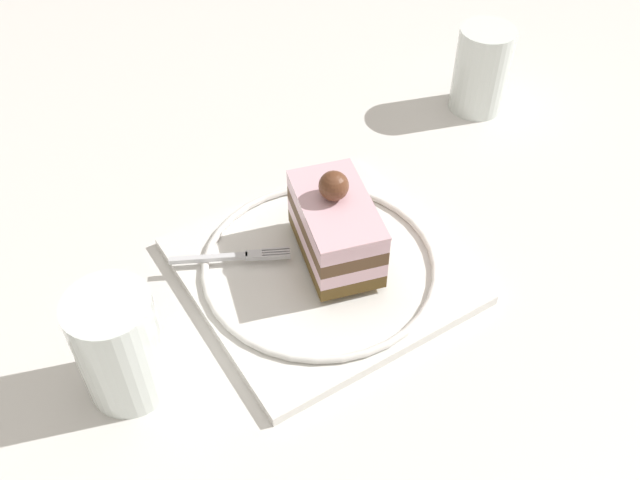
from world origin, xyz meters
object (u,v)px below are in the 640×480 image
(fork, at_px, (234,256))
(drink_glass_near, at_px, (481,74))
(dessert_plate, at_px, (320,268))
(drink_glass_far, at_px, (121,351))
(cake_slice, at_px, (334,227))

(fork, xyz_separation_m, drink_glass_near, (0.17, -0.35, 0.03))
(dessert_plate, distance_m, drink_glass_far, 0.21)
(drink_glass_near, bearing_deg, cake_slice, 127.24)
(drink_glass_far, bearing_deg, cake_slice, -70.43)
(fork, bearing_deg, dessert_plate, -111.75)
(fork, bearing_deg, drink_glass_near, -63.84)
(dessert_plate, bearing_deg, drink_glass_far, 109.11)
(dessert_plate, height_order, drink_glass_far, drink_glass_far)
(dessert_plate, bearing_deg, drink_glass_near, -53.43)
(dessert_plate, bearing_deg, fork, 68.25)
(cake_slice, distance_m, drink_glass_far, 0.22)
(fork, bearing_deg, drink_glass_far, 130.22)
(dessert_plate, bearing_deg, cake_slice, -65.32)
(drink_glass_far, bearing_deg, dessert_plate, -70.89)
(drink_glass_near, relative_size, drink_glass_far, 0.98)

